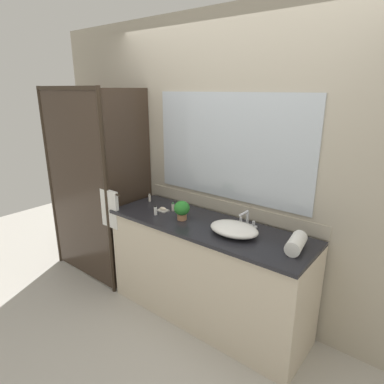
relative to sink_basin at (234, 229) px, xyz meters
name	(u,v)px	position (x,y,z in m)	size (l,w,h in m)	color
ground_plane	(205,315)	(-0.28, 0.03, -0.94)	(8.00, 8.00, 0.00)	#B7B2A8
wall_back_with_mirror	(230,169)	(-0.28, 0.37, 0.36)	(4.40, 0.06, 2.60)	#B2A893
vanity_cabinet	(206,271)	(-0.28, 0.04, -0.49)	(1.80, 0.58, 0.90)	beige
shower_enclosure	(93,188)	(-1.56, -0.16, 0.08)	(1.20, 0.59, 2.00)	#2D2319
sink_basin	(234,229)	(0.00, 0.00, 0.00)	(0.39, 0.28, 0.09)	white
faucet	(247,221)	(0.00, 0.19, 0.00)	(0.17, 0.14, 0.14)	silver
potted_plant	(182,209)	(-0.51, -0.02, 0.05)	(0.14, 0.14, 0.17)	#B77A51
soap_dish	(163,210)	(-0.78, 0.02, -0.03)	(0.10, 0.07, 0.04)	silver
amenity_bottle_lotion	(150,198)	(-1.07, 0.14, -0.01)	(0.02, 0.02, 0.08)	silver
amenity_bottle_shampoo	(173,207)	(-0.71, 0.09, -0.01)	(0.03, 0.03, 0.08)	silver
amenity_bottle_conditioner	(156,210)	(-0.76, -0.08, 0.00)	(0.03, 0.03, 0.09)	white
rolled_towel_near_edge	(296,243)	(0.48, 0.04, 0.01)	(0.11, 0.11, 0.24)	white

